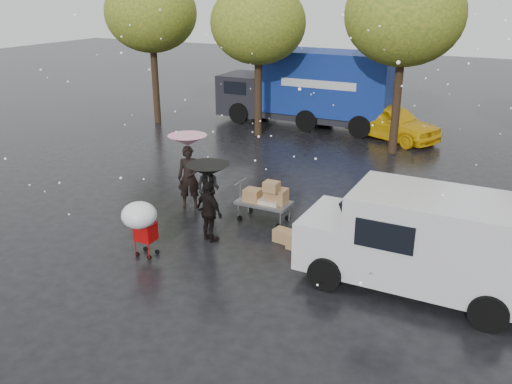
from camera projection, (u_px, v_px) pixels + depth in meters
The scene contains 14 objects.
ground at pixel (206, 236), 14.37m from camera, with size 90.00×90.00×0.00m, color black.
person_pink at pixel (189, 177), 15.95m from camera, with size 0.69×0.45×1.89m, color black.
person_middle at pixel (208, 189), 15.61m from camera, with size 0.73×0.57×1.51m, color black.
person_black at pixel (209, 212), 13.83m from camera, with size 0.96×0.40×1.64m, color black.
umbrella_pink at pixel (188, 140), 15.55m from camera, with size 1.13×1.13×2.22m.
umbrella_black at pixel (208, 170), 13.44m from camera, with size 1.10×1.10×2.09m.
vendor_cart at pixel (266, 197), 15.02m from camera, with size 1.52×0.80×1.27m.
shopping_cart at pixel (140, 218), 12.84m from camera, with size 0.84×0.84×1.46m.
white_van at pixel (423, 240), 11.48m from camera, with size 4.91×2.18×2.20m.
blue_truck at pixel (310, 88), 25.31m from camera, with size 8.30×2.60×3.50m.
box_ground_near at pixel (297, 241), 13.63m from camera, with size 0.45×0.36×0.40m, color olive.
box_ground_far at pixel (282, 235), 14.03m from camera, with size 0.43×0.34×0.34m, color olive.
yellow_taxi at pixel (391, 122), 23.35m from camera, with size 1.79×4.44×1.51m, color yellow.
tree_row at pixel (328, 19), 21.12m from camera, with size 21.60×4.40×7.12m.
Camera 1 is at (7.10, -10.99, 6.19)m, focal length 38.00 mm.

